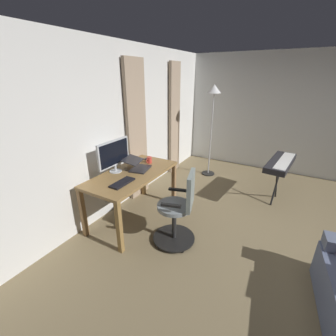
# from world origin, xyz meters

# --- Properties ---
(ground_plane) EXTENTS (7.47, 7.47, 0.00)m
(ground_plane) POSITION_xyz_m (0.00, 0.00, 0.00)
(ground_plane) COLOR #79684A
(back_room_partition) EXTENTS (5.75, 0.10, 2.55)m
(back_room_partition) POSITION_xyz_m (0.00, -2.79, 1.27)
(back_room_partition) COLOR silver
(back_room_partition) RESTS_ON ground
(left_room_partition) EXTENTS (0.10, 5.58, 2.55)m
(left_room_partition) POSITION_xyz_m (-2.87, 0.00, 1.27)
(left_room_partition) COLOR silver
(left_room_partition) RESTS_ON ground
(curtain_left_panel) EXTENTS (0.39, 0.06, 2.33)m
(curtain_left_panel) POSITION_xyz_m (-1.68, -2.68, 1.17)
(curtain_left_panel) COLOR tan
(curtain_left_panel) RESTS_ON ground
(curtain_right_panel) EXTENTS (0.48, 0.06, 2.33)m
(curtain_right_panel) POSITION_xyz_m (-0.33, -2.68, 1.17)
(curtain_right_panel) COLOR tan
(curtain_right_panel) RESTS_ON ground
(desk) EXTENTS (1.46, 0.72, 0.76)m
(desk) POSITION_xyz_m (0.33, -2.28, 0.66)
(desk) COLOR olive
(desk) RESTS_ON ground
(office_chair) EXTENTS (0.56, 0.56, 1.01)m
(office_chair) POSITION_xyz_m (0.48, -1.43, 0.47)
(office_chair) COLOR black
(office_chair) RESTS_ON ground
(computer_monitor) EXTENTS (0.60, 0.18, 0.47)m
(computer_monitor) POSITION_xyz_m (0.42, -2.52, 1.03)
(computer_monitor) COLOR #B7BCC1
(computer_monitor) RESTS_ON desk
(computer_keyboard) EXTENTS (0.36, 0.15, 0.02)m
(computer_keyboard) POSITION_xyz_m (0.68, -2.17, 0.77)
(computer_keyboard) COLOR black
(computer_keyboard) RESTS_ON desk
(laptop) EXTENTS (0.40, 0.42, 0.17)m
(laptop) POSITION_xyz_m (0.18, -2.30, 0.82)
(laptop) COLOR #232328
(laptop) RESTS_ON desk
(computer_mouse) EXTENTS (0.06, 0.10, 0.04)m
(computer_mouse) POSITION_xyz_m (-0.21, -2.40, 0.78)
(computer_mouse) COLOR #333338
(computer_mouse) RESTS_ON desk
(mug_coffee) EXTENTS (0.12, 0.08, 0.10)m
(mug_coffee) POSITION_xyz_m (-0.12, -2.29, 0.81)
(mug_coffee) COLOR #CC3D33
(mug_coffee) RESTS_ON desk
(piano_keyboard) EXTENTS (1.05, 0.42, 0.78)m
(piano_keyboard) POSITION_xyz_m (-1.30, -0.45, 0.71)
(piano_keyboard) COLOR black
(piano_keyboard) RESTS_ON ground
(floor_lamp) EXTENTS (0.28, 0.28, 1.91)m
(floor_lamp) POSITION_xyz_m (-1.84, -1.89, 1.52)
(floor_lamp) COLOR black
(floor_lamp) RESTS_ON ground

